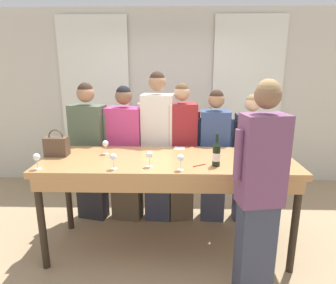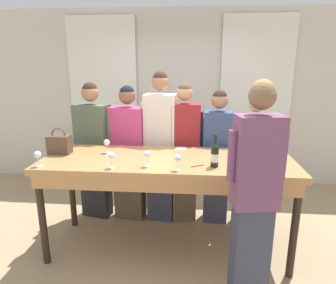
% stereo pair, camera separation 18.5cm
% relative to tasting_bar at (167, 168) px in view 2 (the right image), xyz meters
% --- Properties ---
extents(ground_plane, '(18.00, 18.00, 0.00)m').
position_rel_tasting_bar_xyz_m(ground_plane, '(0.00, 0.02, -0.94)').
color(ground_plane, tan).
extents(wall_back, '(12.00, 0.06, 2.80)m').
position_rel_tasting_bar_xyz_m(wall_back, '(0.00, 2.05, 0.46)').
color(wall_back, beige).
rests_on(wall_back, ground_plane).
extents(curtain_panel_left, '(1.11, 0.03, 2.69)m').
position_rel_tasting_bar_xyz_m(curtain_panel_left, '(-1.23, 1.98, 0.41)').
color(curtain_panel_left, white).
rests_on(curtain_panel_left, ground_plane).
extents(curtain_panel_right, '(1.11, 0.03, 2.69)m').
position_rel_tasting_bar_xyz_m(curtain_panel_right, '(1.23, 1.98, 0.41)').
color(curtain_panel_right, white).
rests_on(curtain_panel_right, ground_plane).
extents(tasting_bar, '(2.55, 0.88, 1.03)m').
position_rel_tasting_bar_xyz_m(tasting_bar, '(0.00, 0.00, 0.00)').
color(tasting_bar, '#B27F4C').
rests_on(tasting_bar, ground_plane).
extents(wine_bottle, '(0.08, 0.08, 0.31)m').
position_rel_tasting_bar_xyz_m(wine_bottle, '(0.46, -0.19, 0.21)').
color(wine_bottle, black).
rests_on(wine_bottle, tasting_bar).
extents(handbag, '(0.23, 0.14, 0.28)m').
position_rel_tasting_bar_xyz_m(handbag, '(-1.16, 0.10, 0.20)').
color(handbag, brown).
rests_on(handbag, tasting_bar).
extents(wine_glass_front_left, '(0.07, 0.07, 0.15)m').
position_rel_tasting_bar_xyz_m(wine_glass_front_left, '(0.12, -0.32, 0.20)').
color(wine_glass_front_left, white).
rests_on(wine_glass_front_left, tasting_bar).
extents(wine_glass_front_mid, '(0.07, 0.07, 0.15)m').
position_rel_tasting_bar_xyz_m(wine_glass_front_mid, '(-0.67, 0.16, 0.20)').
color(wine_glass_front_mid, white).
rests_on(wine_glass_front_mid, tasting_bar).
extents(wine_glass_front_right, '(0.07, 0.07, 0.15)m').
position_rel_tasting_bar_xyz_m(wine_glass_front_right, '(0.73, -0.06, 0.20)').
color(wine_glass_front_right, white).
rests_on(wine_glass_front_right, tasting_bar).
extents(wine_glass_center_left, '(0.07, 0.07, 0.15)m').
position_rel_tasting_bar_xyz_m(wine_glass_center_left, '(-1.19, -0.32, 0.20)').
color(wine_glass_center_left, white).
rests_on(wine_glass_center_left, tasting_bar).
extents(wine_glass_center_mid, '(0.07, 0.07, 0.15)m').
position_rel_tasting_bar_xyz_m(wine_glass_center_mid, '(1.08, -0.01, 0.20)').
color(wine_glass_center_mid, white).
rests_on(wine_glass_center_mid, tasting_bar).
extents(wine_glass_center_right, '(0.07, 0.07, 0.15)m').
position_rel_tasting_bar_xyz_m(wine_glass_center_right, '(-0.17, -0.23, 0.20)').
color(wine_glass_center_right, white).
rests_on(wine_glass_center_right, tasting_bar).
extents(wine_glass_back_left, '(0.07, 0.07, 0.15)m').
position_rel_tasting_bar_xyz_m(wine_glass_back_left, '(-0.49, -0.30, 0.20)').
color(wine_glass_back_left, white).
rests_on(wine_glass_back_left, tasting_bar).
extents(napkin, '(0.13, 0.13, 0.00)m').
position_rel_tasting_bar_xyz_m(napkin, '(0.12, 0.39, 0.10)').
color(napkin, white).
rests_on(napkin, tasting_bar).
extents(pen, '(0.13, 0.08, 0.01)m').
position_rel_tasting_bar_xyz_m(pen, '(0.30, -0.19, 0.10)').
color(pen, maroon).
rests_on(pen, tasting_bar).
extents(guest_olive_jacket, '(0.54, 0.31, 1.75)m').
position_rel_tasting_bar_xyz_m(guest_olive_jacket, '(-1.00, 0.68, -0.03)').
color(guest_olive_jacket, '#28282D').
rests_on(guest_olive_jacket, ground_plane).
extents(guest_pink_top, '(0.55, 0.33, 1.72)m').
position_rel_tasting_bar_xyz_m(guest_pink_top, '(-0.54, 0.68, -0.07)').
color(guest_pink_top, brown).
rests_on(guest_pink_top, ground_plane).
extents(guest_cream_sweater, '(0.49, 0.30, 1.88)m').
position_rel_tasting_bar_xyz_m(guest_cream_sweater, '(-0.14, 0.68, 0.03)').
color(guest_cream_sweater, '#383D51').
rests_on(guest_cream_sweater, ground_plane).
extents(guest_striped_shirt, '(0.46, 0.30, 1.75)m').
position_rel_tasting_bar_xyz_m(guest_striped_shirt, '(0.15, 0.68, -0.04)').
color(guest_striped_shirt, brown).
rests_on(guest_striped_shirt, ground_plane).
extents(guest_navy_coat, '(0.46, 0.29, 1.67)m').
position_rel_tasting_bar_xyz_m(guest_navy_coat, '(0.56, 0.68, -0.08)').
color(guest_navy_coat, '#383D51').
rests_on(guest_navy_coat, ground_plane).
extents(guest_beige_cap, '(0.48, 0.25, 1.62)m').
position_rel_tasting_bar_xyz_m(guest_beige_cap, '(0.99, 0.68, -0.11)').
color(guest_beige_cap, '#383D51').
rests_on(guest_beige_cap, ground_plane).
extents(host_pouring, '(0.46, 0.27, 1.87)m').
position_rel_tasting_bar_xyz_m(host_pouring, '(0.74, -0.70, 0.05)').
color(host_pouring, '#383D51').
rests_on(host_pouring, ground_plane).
extents(potted_plant, '(0.37, 0.37, 0.71)m').
position_rel_tasting_bar_xyz_m(potted_plant, '(-1.85, 1.66, -0.56)').
color(potted_plant, '#935B3D').
rests_on(potted_plant, ground_plane).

